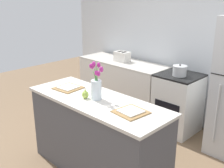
# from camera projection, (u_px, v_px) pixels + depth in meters

# --- Properties ---
(back_wall) EXTENTS (5.20, 0.08, 2.70)m
(back_wall) POSITION_uv_depth(u_px,v_px,m) (190.00, 42.00, 4.39)
(back_wall) COLOR silver
(back_wall) RESTS_ON ground_plane
(kitchen_island) EXTENTS (1.80, 0.66, 0.95)m
(kitchen_island) POSITION_uv_depth(u_px,v_px,m) (97.00, 136.00, 3.32)
(kitchen_island) COLOR #4C4C51
(kitchen_island) RESTS_ON ground_plane
(back_counter) EXTENTS (1.68, 0.60, 0.92)m
(back_counter) POSITION_uv_depth(u_px,v_px,m) (122.00, 86.00, 5.11)
(back_counter) COLOR silver
(back_counter) RESTS_ON ground_plane
(stove_range) EXTENTS (0.60, 0.61, 0.92)m
(stove_range) POSITION_uv_depth(u_px,v_px,m) (178.00, 103.00, 4.34)
(stove_range) COLOR silver
(stove_range) RESTS_ON ground_plane
(flower_vase) EXTENTS (0.16, 0.14, 0.44)m
(flower_vase) POSITION_uv_depth(u_px,v_px,m) (96.00, 86.00, 3.12)
(flower_vase) COLOR silver
(flower_vase) RESTS_ON kitchen_island
(pear_figurine) EXTENTS (0.08, 0.08, 0.13)m
(pear_figurine) POSITION_uv_depth(u_px,v_px,m) (85.00, 94.00, 3.17)
(pear_figurine) COLOR #9EBC47
(pear_figurine) RESTS_ON kitchen_island
(plate_setting_left) EXTENTS (0.32, 0.32, 0.02)m
(plate_setting_left) POSITION_uv_depth(u_px,v_px,m) (68.00, 88.00, 3.50)
(plate_setting_left) COLOR olive
(plate_setting_left) RESTS_ON kitchen_island
(plate_setting_right) EXTENTS (0.32, 0.32, 0.02)m
(plate_setting_right) POSITION_uv_depth(u_px,v_px,m) (131.00, 112.00, 2.81)
(plate_setting_right) COLOR olive
(plate_setting_right) RESTS_ON kitchen_island
(toaster) EXTENTS (0.28, 0.18, 0.17)m
(toaster) POSITION_uv_depth(u_px,v_px,m) (122.00, 56.00, 4.95)
(toaster) COLOR silver
(toaster) RESTS_ON back_counter
(cooking_pot) EXTENTS (0.21, 0.21, 0.18)m
(cooking_pot) POSITION_uv_depth(u_px,v_px,m) (180.00, 71.00, 4.11)
(cooking_pot) COLOR #B2B5B7
(cooking_pot) RESTS_ON stove_range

